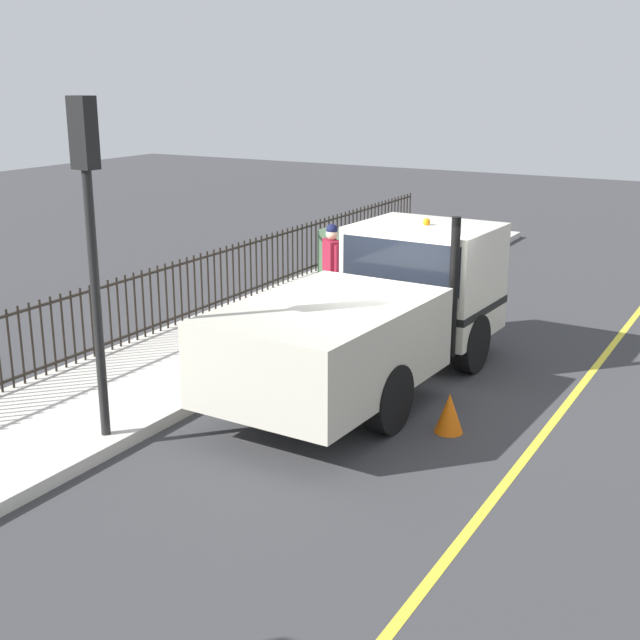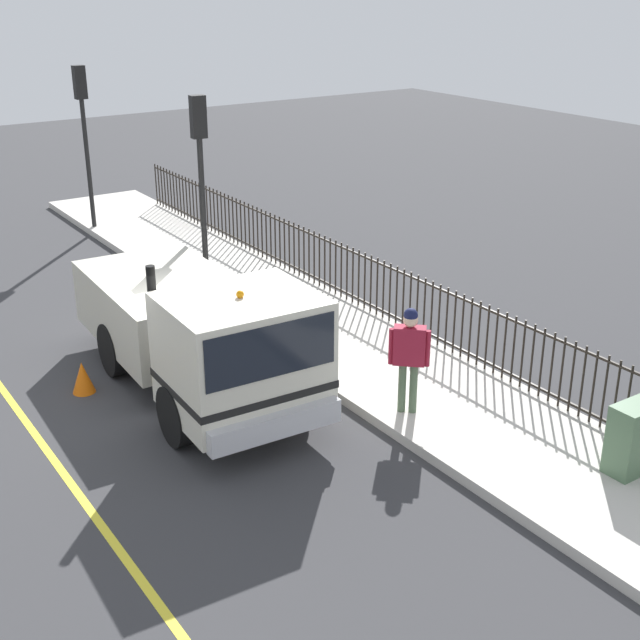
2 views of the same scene
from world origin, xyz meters
TOP-DOWN VIEW (x-y plane):
  - ground_plane at (0.00, 0.00)m, footprint 59.81×59.81m
  - sidewalk_slab at (3.36, 0.00)m, footprint 2.81×27.18m
  - lane_marking at (-2.59, 0.00)m, footprint 0.12×24.47m
  - work_truck at (0.19, -0.49)m, footprint 2.49×6.12m
  - worker_standing at (2.50, -2.97)m, footprint 0.52×0.50m
  - iron_fence at (4.65, -0.00)m, footprint 0.04×23.14m
  - traffic_light_near at (2.26, 3.53)m, footprint 0.32×0.23m
  - utility_cabinet at (4.05, -6.09)m, footprint 0.85×0.43m
  - traffic_cone at (-1.45, 0.90)m, footprint 0.39×0.39m

SIDE VIEW (x-z plane):
  - ground_plane at x=0.00m, z-range 0.00..0.00m
  - lane_marking at x=-2.59m, z-range 0.00..0.01m
  - sidewalk_slab at x=3.36m, z-range 0.00..0.17m
  - traffic_cone at x=-1.45m, z-range 0.00..0.56m
  - utility_cabinet at x=4.05m, z-range 0.17..1.21m
  - iron_fence at x=4.65m, z-range 0.18..1.39m
  - work_truck at x=0.19m, z-range -0.08..2.56m
  - worker_standing at x=2.50m, z-range 0.37..2.14m
  - traffic_light_near at x=2.26m, z-range 1.05..5.31m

